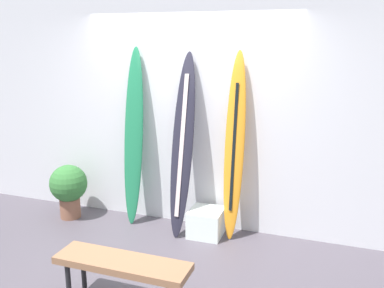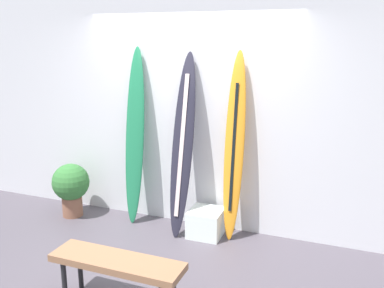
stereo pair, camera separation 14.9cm
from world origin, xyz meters
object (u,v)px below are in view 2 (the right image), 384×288
Objects in this scene: surfboard_emerald at (135,138)px; potted_plant at (71,185)px; surfboard_sunset at (234,149)px; display_block_left at (206,223)px; bench at (117,265)px; surfboard_charcoal at (183,147)px.

surfboard_emerald is 3.10× the size of potted_plant.
display_block_left is at bearing -163.54° from surfboard_sunset.
surfboard_sunset is at bearing 16.46° from display_block_left.
surfboard_emerald is at bearing 174.32° from display_block_left.
surfboard_sunset reaches higher than display_block_left.
display_block_left is 1.58m from bench.
surfboard_charcoal is at bearing -7.45° from surfboard_emerald.
surfboard_charcoal is (0.66, -0.09, -0.03)m from surfboard_emerald.
surfboard_emerald is 1.07m from potted_plant.
surfboard_emerald reaches higher than display_block_left.
potted_plant is (-2.07, -0.18, -0.63)m from surfboard_sunset.
surfboard_sunset is at bearing -0.39° from surfboard_emerald.
potted_plant is (-0.84, -0.19, -0.64)m from surfboard_emerald.
surfboard_sunset is 0.93m from display_block_left.
bench is at bearing -98.52° from display_block_left.
surfboard_charcoal is at bearing 4.03° from potted_plant.
surfboard_sunset is at bearing 5.04° from potted_plant.
surfboard_sunset is 3.06× the size of potted_plant.
potted_plant is at bearing -175.97° from surfboard_charcoal.
surfboard_charcoal reaches higher than bench.
bench reaches higher than display_block_left.
display_block_left is at bearing 3.11° from potted_plant.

